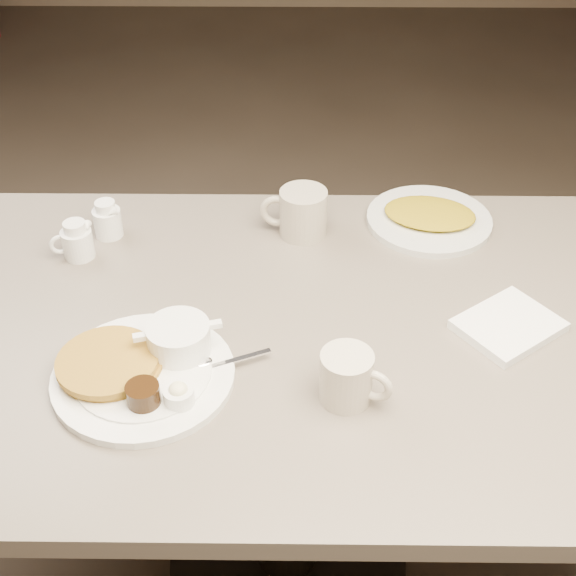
{
  "coord_description": "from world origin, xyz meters",
  "views": [
    {
      "loc": [
        0.01,
        -1.06,
        1.67
      ],
      "look_at": [
        0.0,
        0.02,
        0.82
      ],
      "focal_mm": 48.44,
      "sensor_mm": 36.0,
      "label": 1
    }
  ],
  "objects_px": {
    "main_plate": "(146,365)",
    "creamer_right": "(107,220)",
    "diner_table": "(288,391)",
    "coffee_mug_near": "(348,377)",
    "creamer_left": "(77,241)",
    "coffee_mug_far": "(301,213)",
    "hash_plate": "(429,218)"
  },
  "relations": [
    {
      "from": "main_plate",
      "to": "creamer_right",
      "type": "height_order",
      "value": "creamer_right"
    },
    {
      "from": "diner_table",
      "to": "coffee_mug_near",
      "type": "distance_m",
      "value": 0.3
    },
    {
      "from": "diner_table",
      "to": "creamer_left",
      "type": "distance_m",
      "value": 0.52
    },
    {
      "from": "coffee_mug_near",
      "to": "creamer_left",
      "type": "xyz_separation_m",
      "value": [
        -0.52,
        0.39,
        -0.01
      ]
    },
    {
      "from": "diner_table",
      "to": "creamer_left",
      "type": "bearing_deg",
      "value": 153.74
    },
    {
      "from": "diner_table",
      "to": "coffee_mug_near",
      "type": "height_order",
      "value": "coffee_mug_near"
    },
    {
      "from": "creamer_left",
      "to": "creamer_right",
      "type": "xyz_separation_m",
      "value": [
        0.05,
        0.08,
        0.0
      ]
    },
    {
      "from": "coffee_mug_far",
      "to": "creamer_left",
      "type": "relative_size",
      "value": 1.63
    },
    {
      "from": "coffee_mug_near",
      "to": "creamer_right",
      "type": "bearing_deg",
      "value": 135.7
    },
    {
      "from": "coffee_mug_far",
      "to": "hash_plate",
      "type": "height_order",
      "value": "coffee_mug_far"
    },
    {
      "from": "coffee_mug_far",
      "to": "creamer_right",
      "type": "xyz_separation_m",
      "value": [
        -0.4,
        -0.01,
        -0.01
      ]
    },
    {
      "from": "main_plate",
      "to": "hash_plate",
      "type": "bearing_deg",
      "value": 41.18
    },
    {
      "from": "diner_table",
      "to": "hash_plate",
      "type": "relative_size",
      "value": 4.74
    },
    {
      "from": "hash_plate",
      "to": "main_plate",
      "type": "bearing_deg",
      "value": -138.82
    },
    {
      "from": "main_plate",
      "to": "coffee_mug_near",
      "type": "xyz_separation_m",
      "value": [
        0.33,
        -0.05,
        0.02
      ]
    },
    {
      "from": "coffee_mug_near",
      "to": "creamer_left",
      "type": "height_order",
      "value": "coffee_mug_near"
    },
    {
      "from": "coffee_mug_far",
      "to": "diner_table",
      "type": "bearing_deg",
      "value": -94.68
    },
    {
      "from": "coffee_mug_far",
      "to": "creamer_left",
      "type": "xyz_separation_m",
      "value": [
        -0.45,
        -0.09,
        -0.01
      ]
    },
    {
      "from": "diner_table",
      "to": "creamer_right",
      "type": "height_order",
      "value": "creamer_right"
    },
    {
      "from": "hash_plate",
      "to": "creamer_left",
      "type": "bearing_deg",
      "value": -169.88
    },
    {
      "from": "diner_table",
      "to": "creamer_right",
      "type": "distance_m",
      "value": 0.52
    },
    {
      "from": "coffee_mug_near",
      "to": "main_plate",
      "type": "bearing_deg",
      "value": 171.66
    },
    {
      "from": "main_plate",
      "to": "hash_plate",
      "type": "relative_size",
      "value": 1.26
    },
    {
      "from": "main_plate",
      "to": "coffee_mug_far",
      "type": "bearing_deg",
      "value": 58.66
    },
    {
      "from": "creamer_left",
      "to": "creamer_right",
      "type": "relative_size",
      "value": 1.12
    },
    {
      "from": "main_plate",
      "to": "coffee_mug_far",
      "type": "xyz_separation_m",
      "value": [
        0.26,
        0.43,
        0.03
      ]
    },
    {
      "from": "creamer_right",
      "to": "hash_plate",
      "type": "distance_m",
      "value": 0.68
    },
    {
      "from": "main_plate",
      "to": "creamer_right",
      "type": "bearing_deg",
      "value": 108.97
    },
    {
      "from": "hash_plate",
      "to": "coffee_mug_far",
      "type": "bearing_deg",
      "value": -171.61
    },
    {
      "from": "main_plate",
      "to": "creamer_left",
      "type": "height_order",
      "value": "creamer_left"
    },
    {
      "from": "diner_table",
      "to": "creamer_left",
      "type": "height_order",
      "value": "creamer_left"
    },
    {
      "from": "creamer_right",
      "to": "coffee_mug_far",
      "type": "bearing_deg",
      "value": 1.56
    }
  ]
}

